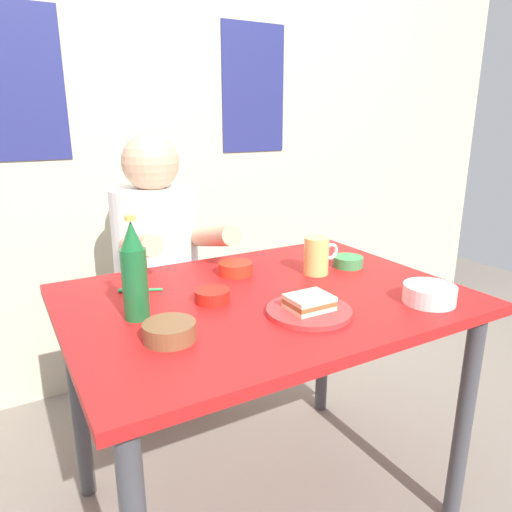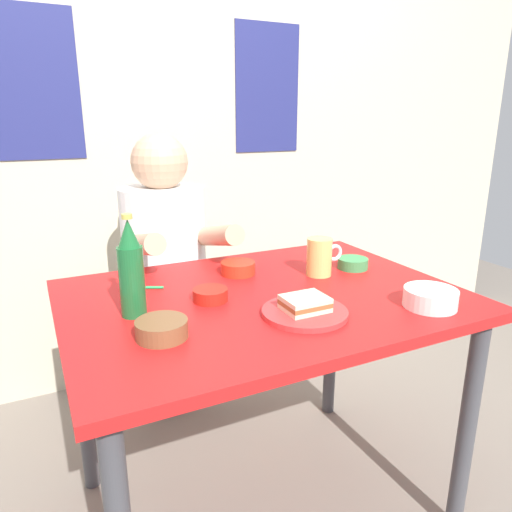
# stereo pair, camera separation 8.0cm
# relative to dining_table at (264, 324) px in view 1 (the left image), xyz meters

# --- Properties ---
(ground_plane) EXTENTS (6.00, 6.00, 0.00)m
(ground_plane) POSITION_rel_dining_table_xyz_m (0.00, 0.00, -0.65)
(ground_plane) COLOR slate
(wall_back) EXTENTS (4.40, 0.09, 2.60)m
(wall_back) POSITION_rel_dining_table_xyz_m (-0.00, 1.05, 0.65)
(wall_back) COLOR #BCB299
(wall_back) RESTS_ON ground
(dining_table) EXTENTS (1.10, 0.80, 0.74)m
(dining_table) POSITION_rel_dining_table_xyz_m (0.00, 0.00, 0.00)
(dining_table) COLOR red
(dining_table) RESTS_ON ground
(stool) EXTENTS (0.34, 0.34, 0.45)m
(stool) POSITION_rel_dining_table_xyz_m (-0.11, 0.63, -0.30)
(stool) COLOR #4C4C51
(stool) RESTS_ON ground
(person_seated) EXTENTS (0.33, 0.56, 0.72)m
(person_seated) POSITION_rel_dining_table_xyz_m (-0.11, 0.62, 0.12)
(person_seated) COLOR white
(person_seated) RESTS_ON stool
(plate_orange) EXTENTS (0.22, 0.22, 0.01)m
(plate_orange) POSITION_rel_dining_table_xyz_m (0.03, -0.18, 0.10)
(plate_orange) COLOR red
(plate_orange) RESTS_ON dining_table
(sandwich) EXTENTS (0.11, 0.09, 0.04)m
(sandwich) POSITION_rel_dining_table_xyz_m (0.03, -0.18, 0.13)
(sandwich) COLOR beige
(sandwich) RESTS_ON plate_orange
(beer_mug) EXTENTS (0.13, 0.08, 0.12)m
(beer_mug) POSITION_rel_dining_table_xyz_m (0.24, 0.08, 0.15)
(beer_mug) COLOR #D1BC66
(beer_mug) RESTS_ON dining_table
(beer_bottle) EXTENTS (0.06, 0.06, 0.26)m
(beer_bottle) POSITION_rel_dining_table_xyz_m (-0.36, 0.01, 0.21)
(beer_bottle) COLOR #19602D
(beer_bottle) RESTS_ON dining_table
(rice_bowl_white) EXTENTS (0.14, 0.14, 0.05)m
(rice_bowl_white) POSITION_rel_dining_table_xyz_m (0.35, -0.28, 0.12)
(rice_bowl_white) COLOR silver
(rice_bowl_white) RESTS_ON dining_table
(condiment_bowl_brown) EXTENTS (0.12, 0.12, 0.04)m
(condiment_bowl_brown) POSITION_rel_dining_table_xyz_m (-0.33, -0.14, 0.12)
(condiment_bowl_brown) COLOR brown
(condiment_bowl_brown) RESTS_ON dining_table
(sambal_bowl_red) EXTENTS (0.10, 0.10, 0.03)m
(sambal_bowl_red) POSITION_rel_dining_table_xyz_m (-0.15, 0.02, 0.11)
(sambal_bowl_red) COLOR #B21E14
(sambal_bowl_red) RESTS_ON dining_table
(dip_bowl_green) EXTENTS (0.10, 0.10, 0.03)m
(dip_bowl_green) POSITION_rel_dining_table_xyz_m (0.37, 0.08, 0.11)
(dip_bowl_green) COLOR #388C4C
(dip_bowl_green) RESTS_ON dining_table
(sauce_bowl_chili) EXTENTS (0.11, 0.11, 0.04)m
(sauce_bowl_chili) POSITION_rel_dining_table_xyz_m (0.01, 0.20, 0.12)
(sauce_bowl_chili) COLOR red
(sauce_bowl_chili) RESTS_ON dining_table
(spoon) EXTENTS (0.12, 0.06, 0.01)m
(spoon) POSITION_rel_dining_table_xyz_m (-0.32, 0.21, 0.10)
(spoon) COLOR #26A559
(spoon) RESTS_ON dining_table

